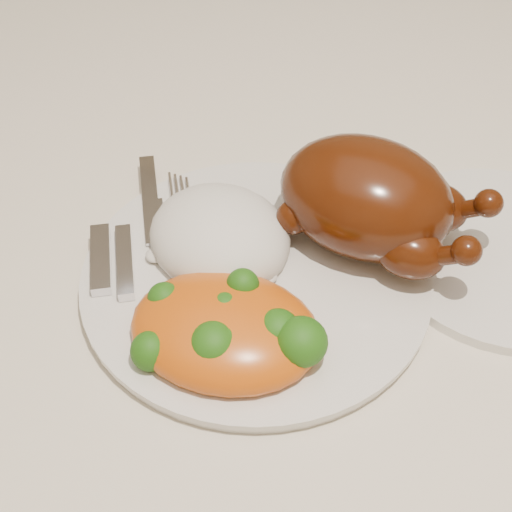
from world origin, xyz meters
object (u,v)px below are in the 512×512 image
at_px(dining_table, 342,306).
at_px(roast_chicken, 370,199).
at_px(dinner_plate, 256,278).
at_px(side_plate, 504,252).

relative_size(dining_table, roast_chicken, 8.65).
bearing_deg(dinner_plate, dining_table, 57.86).
bearing_deg(side_plate, roast_chicken, -162.10).
distance_m(side_plate, roast_chicken, 0.13).
relative_size(side_plate, roast_chicken, 1.17).
height_order(dining_table, dinner_plate, dinner_plate).
bearing_deg(dining_table, side_plate, 9.51).
bearing_deg(roast_chicken, dinner_plate, -128.38).
relative_size(dining_table, dinner_plate, 5.62).
xyz_separation_m(side_plate, roast_chicken, (-0.11, -0.04, 0.05)).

